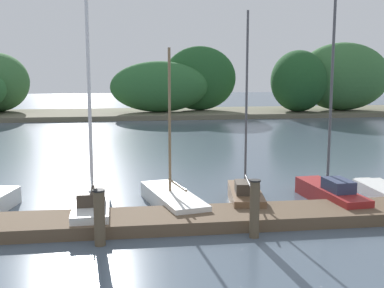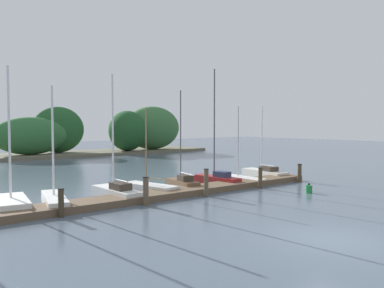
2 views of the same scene
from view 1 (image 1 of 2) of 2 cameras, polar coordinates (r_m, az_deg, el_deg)
The scene contains 8 objects.
dock_pier at distance 14.17m, azimuth -2.36°, elevation -8.72°, with size 23.03×1.80×0.35m.
far_shore at distance 44.56m, azimuth -4.40°, elevation 6.70°, with size 53.20×9.36×6.59m.
sailboat_3 at distance 15.37m, azimuth -11.38°, elevation -6.55°, with size 1.09×4.23×6.78m.
sailboat_4 at distance 15.99m, azimuth -2.41°, elevation -6.23°, with size 1.90×4.09×5.04m.
sailboat_5 at distance 16.13m, azimuth 6.15°, elevation -5.81°, with size 1.35×3.15×6.17m.
sailboat_6 at distance 16.91m, azimuth 15.53°, elevation -5.21°, with size 1.20×3.84×7.73m.
mooring_piling_2 at distance 12.75m, azimuth -10.60°, elevation -8.30°, with size 0.32×0.32×1.44m.
mooring_piling_3 at distance 13.18m, azimuth 7.21°, elevation -7.38°, with size 0.29×0.29×1.56m.
Camera 1 is at (-1.31, -3.13, 4.49)m, focal length 46.39 mm.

